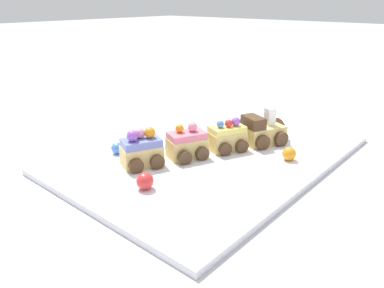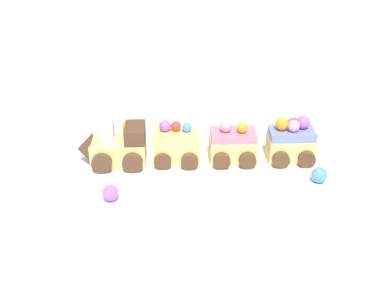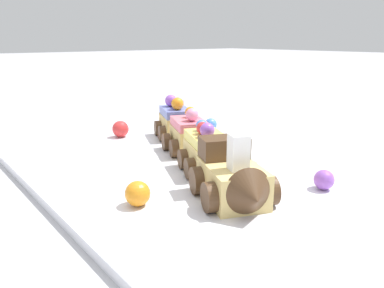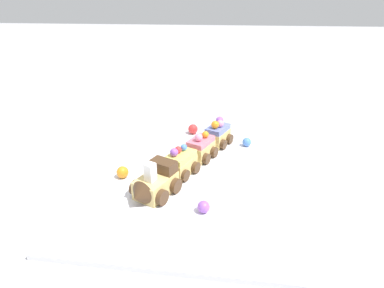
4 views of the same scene
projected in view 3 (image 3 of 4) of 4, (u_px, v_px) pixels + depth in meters
ground_plane at (201, 171)px, 0.55m from camera, size 10.00×10.00×0.00m
display_board at (201, 168)px, 0.55m from camera, size 0.63×0.44×0.01m
cake_train_locomotive at (234, 179)px, 0.41m from camera, size 0.13×0.11×0.08m
cake_car_lemon at (207, 153)px, 0.51m from camera, size 0.09×0.09×0.07m
cake_car_strawberry at (189, 136)px, 0.59m from camera, size 0.09×0.09×0.07m
cake_car_blueberry at (175, 121)px, 0.68m from camera, size 0.09×0.09×0.08m
gumball_blue at (211, 125)px, 0.73m from camera, size 0.02×0.02×0.02m
gumball_orange at (138, 194)px, 0.40m from camera, size 0.03×0.03×0.03m
gumball_purple at (324, 180)px, 0.45m from camera, size 0.02×0.02×0.02m
gumball_red at (120, 129)px, 0.69m from camera, size 0.03×0.03×0.03m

